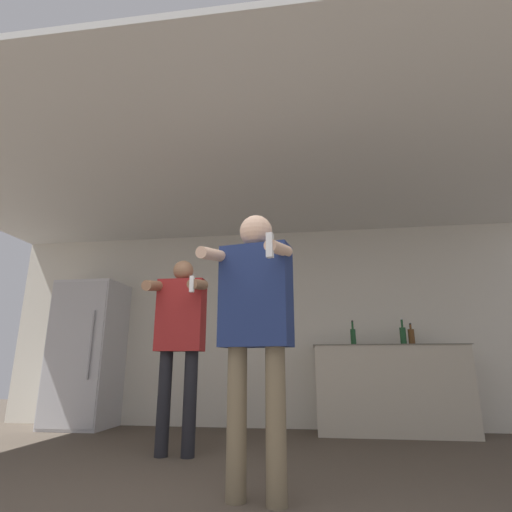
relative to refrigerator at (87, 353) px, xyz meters
name	(u,v)px	position (x,y,z in m)	size (l,w,h in m)	color
wall_back	(258,325)	(2.20, 0.36, 0.36)	(7.00, 0.06, 2.55)	beige
ceiling_slab	(235,179)	(2.20, -1.37, 1.66)	(7.00, 3.92, 0.05)	silver
refrigerator	(87,353)	(0.00, 0.00, 0.00)	(0.77, 0.70, 1.83)	silver
counter	(390,389)	(3.79, 0.05, -0.42)	(1.73, 0.60, 0.99)	#BCB29E
bottle_green_wine	(353,336)	(3.40, 0.03, 0.18)	(0.06, 0.06, 0.30)	#194723
bottle_brown_liquor	(403,335)	(3.98, 0.03, 0.19)	(0.07, 0.07, 0.32)	#194723
bottle_dark_rum	(411,336)	(4.07, 0.03, 0.17)	(0.07, 0.07, 0.26)	#563314
person_woman_foreground	(256,317)	(2.57, -2.48, 0.13)	(0.56, 0.57, 1.72)	#75664C
person_man_side	(180,331)	(1.72, -1.40, 0.14)	(0.50, 0.48, 1.73)	black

